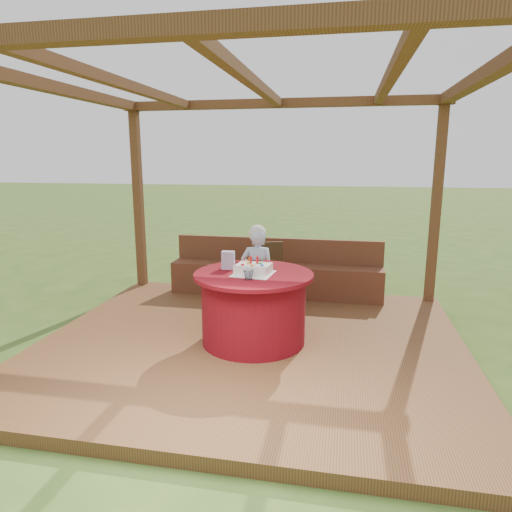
# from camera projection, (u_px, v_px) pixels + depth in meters

# --- Properties ---
(ground) EXTENTS (60.00, 60.00, 0.00)m
(ground) POSITION_uv_depth(u_px,v_px,m) (252.00, 350.00, 4.97)
(ground) COLOR #35511B
(ground) RESTS_ON ground
(deck) EXTENTS (4.50, 4.00, 0.12)m
(deck) POSITION_uv_depth(u_px,v_px,m) (252.00, 345.00, 4.96)
(deck) COLOR brown
(deck) RESTS_ON ground
(pergola) EXTENTS (4.50, 4.00, 2.72)m
(pergola) POSITION_uv_depth(u_px,v_px,m) (251.00, 121.00, 4.47)
(pergola) COLOR brown
(pergola) RESTS_ON deck
(bench) EXTENTS (3.00, 0.42, 0.80)m
(bench) POSITION_uv_depth(u_px,v_px,m) (276.00, 277.00, 6.54)
(bench) COLOR brown
(bench) RESTS_ON deck
(table) EXTENTS (1.25, 1.25, 0.76)m
(table) POSITION_uv_depth(u_px,v_px,m) (254.00, 307.00, 4.83)
(table) COLOR maroon
(table) RESTS_ON deck
(chair) EXTENTS (0.51, 0.51, 0.85)m
(chair) POSITION_uv_depth(u_px,v_px,m) (269.00, 272.00, 6.00)
(chair) COLOR #392612
(chair) RESTS_ON deck
(elderly_woman) EXTENTS (0.42, 0.29, 1.15)m
(elderly_woman) POSITION_uv_depth(u_px,v_px,m) (257.00, 271.00, 5.54)
(elderly_woman) COLOR #ABD9FF
(elderly_woman) RESTS_ON deck
(birthday_cake) EXTENTS (0.43, 0.43, 0.18)m
(birthday_cake) POSITION_uv_depth(u_px,v_px,m) (253.00, 269.00, 4.70)
(birthday_cake) COLOR white
(birthday_cake) RESTS_ON table
(gift_bag) EXTENTS (0.14, 0.10, 0.19)m
(gift_bag) POSITION_uv_depth(u_px,v_px,m) (228.00, 260.00, 4.91)
(gift_bag) COLOR #E594C1
(gift_bag) RESTS_ON table
(drinking_glass) EXTENTS (0.11, 0.11, 0.10)m
(drinking_glass) POSITION_uv_depth(u_px,v_px,m) (248.00, 275.00, 4.48)
(drinking_glass) COLOR white
(drinking_glass) RESTS_ON table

